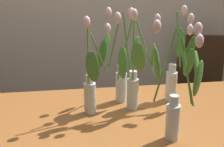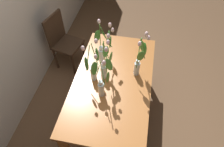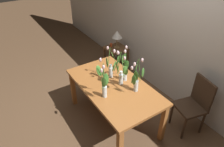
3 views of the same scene
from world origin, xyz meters
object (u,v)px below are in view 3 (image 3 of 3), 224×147
tulip_vase_3 (120,73)px  pillar_candle (111,45)px  tulip_vase_1 (136,81)px  tulip_vase_2 (111,68)px  table_lamp (117,35)px  dining_chair (195,103)px  dining_table (114,90)px  tulip_vase_4 (104,84)px  tulip_vase_0 (125,70)px  side_table (116,52)px

tulip_vase_3 → pillar_candle: tulip_vase_3 is taller
tulip_vase_1 → tulip_vase_3: (-0.28, -0.09, 0.01)m
tulip_vase_2 → table_lamp: tulip_vase_2 is taller
dining_chair → dining_table: bearing=-130.2°
dining_table → table_lamp: size_ratio=4.02×
tulip_vase_2 → pillar_candle: size_ratio=7.43×
dining_table → tulip_vase_2: tulip_vase_2 is taller
tulip_vase_4 → table_lamp: size_ratio=1.47×
pillar_candle → tulip_vase_3: bearing=-28.2°
pillar_candle → tulip_vase_0: bearing=-24.9°
tulip_vase_0 → table_lamp: 1.51m
side_table → tulip_vase_3: bearing=-31.9°
tulip_vase_0 → dining_chair: 1.18m
tulip_vase_2 → tulip_vase_1: bearing=10.0°
tulip_vase_4 → pillar_candle: size_ratio=7.81×
tulip_vase_0 → tulip_vase_2: tulip_vase_0 is taller
side_table → pillar_candle: size_ratio=7.33×
tulip_vase_4 → side_table: bearing=141.0°
dining_table → table_lamp: (-1.33, 0.96, 0.21)m
tulip_vase_3 → tulip_vase_4: 0.38m
pillar_candle → dining_table: bearing=-31.4°
side_table → pillar_candle: bearing=-151.0°
table_lamp → dining_table: bearing=-35.8°
side_table → tulip_vase_4: bearing=-39.0°
tulip_vase_2 → tulip_vase_3: 0.24m
tulip_vase_4 → tulip_vase_3: bearing=109.3°
side_table → dining_table: bearing=-35.1°
dining_table → tulip_vase_3: size_ratio=2.73×
dining_table → side_table: size_ratio=2.91×
tulip_vase_1 → tulip_vase_2: 0.52m
tulip_vase_1 → table_lamp: bearing=154.5°
tulip_vase_1 → dining_chair: bearing=57.6°
tulip_vase_0 → side_table: 1.58m
dining_table → tulip_vase_3: tulip_vase_3 is taller
tulip_vase_0 → tulip_vase_4: (0.18, -0.49, 0.04)m
tulip_vase_3 → table_lamp: size_ratio=1.47×
dining_table → tulip_vase_0: tulip_vase_0 is taller
tulip_vase_1 → side_table: bearing=155.1°
table_lamp → side_table: bearing=-98.5°
dining_chair → table_lamp: 2.17m
tulip_vase_0 → table_lamp: tulip_vase_0 is taller
tulip_vase_0 → dining_chair: tulip_vase_0 is taller
dining_chair → tulip_vase_2: bearing=-139.2°
tulip_vase_1 → dining_chair: 1.02m
tulip_vase_4 → side_table: 2.00m
tulip_vase_3 → table_lamp: bearing=147.5°
dining_table → tulip_vase_0: 0.36m
tulip_vase_4 → table_lamp: (-1.50, 1.23, -0.11)m
tulip_vase_0 → tulip_vase_3: size_ratio=0.98×
tulip_vase_2 → tulip_vase_4: bearing=-44.5°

